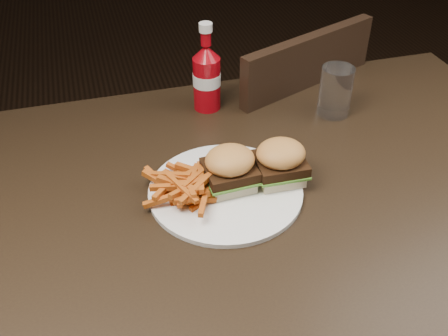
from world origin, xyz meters
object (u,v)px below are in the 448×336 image
object	(u,v)px
plate	(226,191)
ketchup_bottle	(207,84)
tumbler	(335,91)
chair_far	(252,155)
dining_table	(273,188)

from	to	relation	value
plate	ketchup_bottle	distance (m)	0.31
plate	tumbler	distance (m)	0.37
chair_far	tumbler	world-z (taller)	tumbler
dining_table	plate	distance (m)	0.10
chair_far	dining_table	bearing A→B (deg)	53.09
dining_table	ketchup_bottle	xyz separation A→B (m)	(-0.05, 0.29, 0.08)
plate	tumbler	size ratio (longest dim) A/B	2.52
plate	dining_table	bearing A→B (deg)	6.48
dining_table	tumbler	xyz separation A→B (m)	(0.21, 0.19, 0.08)
chair_far	ketchup_bottle	bearing A→B (deg)	26.39
dining_table	chair_far	world-z (taller)	dining_table
ketchup_bottle	tumbler	world-z (taller)	ketchup_bottle
dining_table	ketchup_bottle	world-z (taller)	ketchup_bottle
ketchup_bottle	tumbler	bearing A→B (deg)	-21.07
chair_far	plate	xyz separation A→B (m)	(-0.23, -0.51, 0.33)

